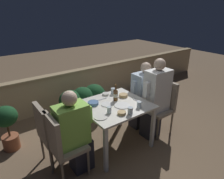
{
  "coord_description": "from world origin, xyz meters",
  "views": [
    {
      "loc": [
        -1.63,
        -2.16,
        2.12
      ],
      "look_at": [
        0.0,
        0.07,
        0.96
      ],
      "focal_mm": 32.0,
      "sensor_mm": 36.0,
      "label": 1
    }
  ],
  "objects_px": {
    "chair_left_near": "(60,142)",
    "potted_plant": "(7,124)",
    "person_green_blouse": "(75,133)",
    "chair_left_far": "(49,130)",
    "chair_right_near": "(163,102)",
    "beer_bottle": "(116,95)",
    "chair_right_far": "(150,95)",
    "person_white_polo": "(155,99)",
    "person_blue_shirt": "(143,95)"
  },
  "relations": [
    {
      "from": "chair_left_near",
      "to": "potted_plant",
      "type": "xyz_separation_m",
      "value": [
        -0.44,
        1.03,
        -0.1
      ]
    },
    {
      "from": "person_green_blouse",
      "to": "potted_plant",
      "type": "xyz_separation_m",
      "value": [
        -0.64,
        1.03,
        -0.15
      ]
    },
    {
      "from": "person_green_blouse",
      "to": "chair_left_far",
      "type": "bearing_deg",
      "value": 125.21
    },
    {
      "from": "person_green_blouse",
      "to": "chair_right_near",
      "type": "xyz_separation_m",
      "value": [
        1.67,
        -0.02,
        -0.04
      ]
    },
    {
      "from": "beer_bottle",
      "to": "potted_plant",
      "type": "relative_size",
      "value": 0.36
    },
    {
      "from": "chair_right_far",
      "to": "person_white_polo",
      "type": "bearing_deg",
      "value": -126.38
    },
    {
      "from": "chair_left_far",
      "to": "person_green_blouse",
      "type": "bearing_deg",
      "value": -54.79
    },
    {
      "from": "person_blue_shirt",
      "to": "person_white_polo",
      "type": "bearing_deg",
      "value": -98.51
    },
    {
      "from": "person_green_blouse",
      "to": "chair_left_far",
      "type": "relative_size",
      "value": 1.28
    },
    {
      "from": "person_blue_shirt",
      "to": "potted_plant",
      "type": "height_order",
      "value": "person_blue_shirt"
    },
    {
      "from": "person_blue_shirt",
      "to": "beer_bottle",
      "type": "height_order",
      "value": "person_blue_shirt"
    },
    {
      "from": "chair_right_far",
      "to": "beer_bottle",
      "type": "distance_m",
      "value": 0.94
    },
    {
      "from": "chair_left_near",
      "to": "person_white_polo",
      "type": "xyz_separation_m",
      "value": [
        1.68,
        -0.02,
        0.13
      ]
    },
    {
      "from": "person_green_blouse",
      "to": "chair_right_far",
      "type": "xyz_separation_m",
      "value": [
        1.73,
        0.33,
        -0.04
      ]
    },
    {
      "from": "chair_right_near",
      "to": "chair_left_far",
      "type": "bearing_deg",
      "value": 169.8
    },
    {
      "from": "person_blue_shirt",
      "to": "potted_plant",
      "type": "xyz_separation_m",
      "value": [
        -2.17,
        0.71,
        -0.15
      ]
    },
    {
      "from": "chair_left_far",
      "to": "potted_plant",
      "type": "xyz_separation_m",
      "value": [
        -0.42,
        0.71,
        -0.1
      ]
    },
    {
      "from": "chair_left_far",
      "to": "chair_right_far",
      "type": "bearing_deg",
      "value": 0.1
    },
    {
      "from": "beer_bottle",
      "to": "person_blue_shirt",
      "type": "bearing_deg",
      "value": 7.14
    },
    {
      "from": "chair_left_far",
      "to": "chair_right_near",
      "type": "relative_size",
      "value": 1.0
    },
    {
      "from": "chair_left_far",
      "to": "person_blue_shirt",
      "type": "distance_m",
      "value": 1.76
    },
    {
      "from": "person_white_polo",
      "to": "chair_right_near",
      "type": "bearing_deg",
      "value": 0.0
    },
    {
      "from": "person_green_blouse",
      "to": "beer_bottle",
      "type": "relative_size",
      "value": 4.54
    },
    {
      "from": "person_white_polo",
      "to": "chair_left_far",
      "type": "bearing_deg",
      "value": 168.64
    },
    {
      "from": "chair_right_near",
      "to": "potted_plant",
      "type": "distance_m",
      "value": 2.55
    },
    {
      "from": "chair_left_near",
      "to": "person_white_polo",
      "type": "bearing_deg",
      "value": -0.67
    },
    {
      "from": "person_green_blouse",
      "to": "chair_right_near",
      "type": "bearing_deg",
      "value": -0.67
    },
    {
      "from": "potted_plant",
      "to": "person_green_blouse",
      "type": "bearing_deg",
      "value": -58.04
    },
    {
      "from": "person_green_blouse",
      "to": "beer_bottle",
      "type": "distance_m",
      "value": 0.9
    },
    {
      "from": "chair_left_near",
      "to": "chair_right_far",
      "type": "relative_size",
      "value": 1.0
    },
    {
      "from": "person_green_blouse",
      "to": "beer_bottle",
      "type": "xyz_separation_m",
      "value": [
        0.84,
        0.24,
        0.24
      ]
    },
    {
      "from": "chair_left_far",
      "to": "person_blue_shirt",
      "type": "bearing_deg",
      "value": 0.11
    },
    {
      "from": "chair_left_near",
      "to": "chair_right_far",
      "type": "height_order",
      "value": "same"
    },
    {
      "from": "potted_plant",
      "to": "chair_right_far",
      "type": "bearing_deg",
      "value": -16.54
    },
    {
      "from": "chair_left_near",
      "to": "chair_right_near",
      "type": "distance_m",
      "value": 1.88
    },
    {
      "from": "person_green_blouse",
      "to": "chair_right_near",
      "type": "distance_m",
      "value": 1.68
    },
    {
      "from": "chair_left_near",
      "to": "person_blue_shirt",
      "type": "distance_m",
      "value": 1.76
    },
    {
      "from": "chair_left_near",
      "to": "person_green_blouse",
      "type": "bearing_deg",
      "value": -0.0
    },
    {
      "from": "chair_right_far",
      "to": "potted_plant",
      "type": "xyz_separation_m",
      "value": [
        -2.37,
        0.71,
        -0.1
      ]
    },
    {
      "from": "chair_left_near",
      "to": "chair_left_far",
      "type": "height_order",
      "value": "same"
    },
    {
      "from": "person_white_polo",
      "to": "chair_right_far",
      "type": "xyz_separation_m",
      "value": [
        0.25,
        0.35,
        -0.13
      ]
    },
    {
      "from": "chair_right_near",
      "to": "chair_right_far",
      "type": "bearing_deg",
      "value": 80.74
    },
    {
      "from": "potted_plant",
      "to": "person_blue_shirt",
      "type": "bearing_deg",
      "value": -17.99
    },
    {
      "from": "person_green_blouse",
      "to": "potted_plant",
      "type": "bearing_deg",
      "value": 121.96
    },
    {
      "from": "person_green_blouse",
      "to": "person_blue_shirt",
      "type": "distance_m",
      "value": 1.56
    },
    {
      "from": "chair_right_near",
      "to": "beer_bottle",
      "type": "bearing_deg",
      "value": 162.8
    },
    {
      "from": "person_blue_shirt",
      "to": "chair_left_near",
      "type": "bearing_deg",
      "value": -169.34
    },
    {
      "from": "chair_left_far",
      "to": "person_white_polo",
      "type": "distance_m",
      "value": 1.74
    },
    {
      "from": "chair_right_far",
      "to": "potted_plant",
      "type": "distance_m",
      "value": 2.48
    },
    {
      "from": "chair_right_near",
      "to": "person_blue_shirt",
      "type": "xyz_separation_m",
      "value": [
        -0.15,
        0.35,
        0.05
      ]
    }
  ]
}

